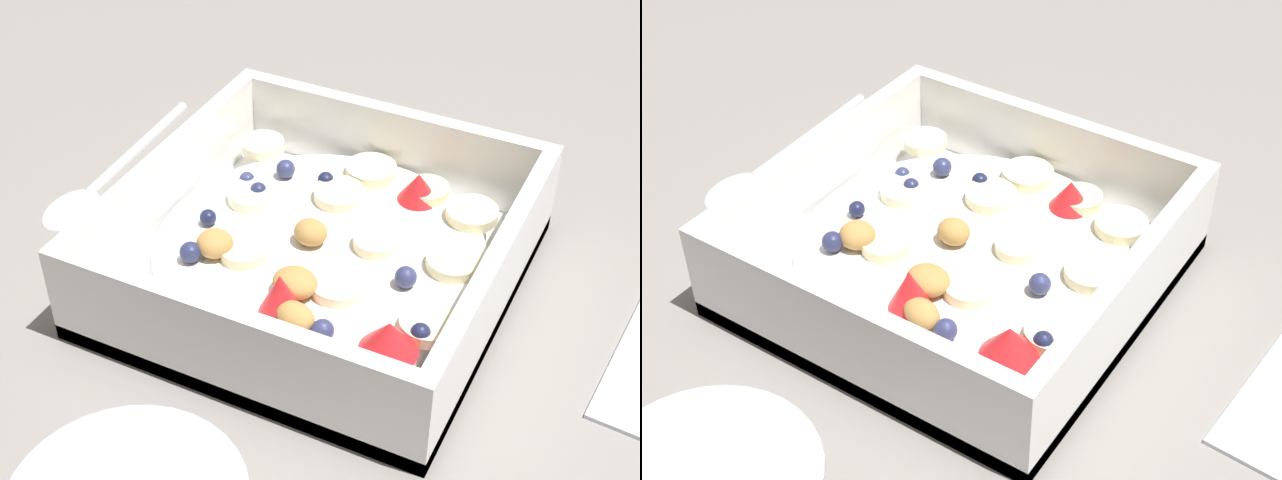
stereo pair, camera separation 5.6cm
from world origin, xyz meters
TOP-DOWN VIEW (x-y plane):
  - ground_plane at (0.00, 0.00)m, footprint 2.40×2.40m
  - fruit_bowl at (0.00, -0.01)m, footprint 0.22×0.22m
  - spoon at (0.18, -0.02)m, footprint 0.03×0.17m

SIDE VIEW (x-z plane):
  - ground_plane at x=0.00m, z-range 0.00..0.00m
  - spoon at x=0.18m, z-range 0.00..0.01m
  - fruit_bowl at x=0.00m, z-range -0.01..0.05m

